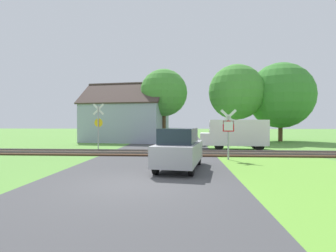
{
  "coord_description": "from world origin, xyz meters",
  "views": [
    {
      "loc": [
        1.63,
        -8.38,
        2.02
      ],
      "look_at": [
        0.5,
        9.43,
        1.8
      ],
      "focal_mm": 28.0,
      "sensor_mm": 36.0,
      "label": 1
    }
  ],
  "objects_px": {
    "stop_sign_near": "(228,130)",
    "parked_car": "(179,149)",
    "tree_far": "(281,96)",
    "tree_right": "(236,92)",
    "house": "(126,121)",
    "mail_truck": "(235,133)",
    "crossing_sign_far": "(98,123)",
    "tree_center": "(164,93)"
  },
  "relations": [
    {
      "from": "house",
      "to": "tree_center",
      "type": "xyz_separation_m",
      "value": [
        4.15,
        -0.7,
        2.95
      ]
    },
    {
      "from": "tree_center",
      "to": "tree_right",
      "type": "bearing_deg",
      "value": 7.36
    },
    {
      "from": "crossing_sign_far",
      "to": "house",
      "type": "distance_m",
      "value": 8.83
    },
    {
      "from": "mail_truck",
      "to": "tree_center",
      "type": "bearing_deg",
      "value": 43.77
    },
    {
      "from": "stop_sign_near",
      "to": "house",
      "type": "xyz_separation_m",
      "value": [
        -8.73,
        13.63,
        0.57
      ]
    },
    {
      "from": "tree_right",
      "to": "mail_truck",
      "type": "xyz_separation_m",
      "value": [
        -1.69,
        -8.29,
        -4.05
      ]
    },
    {
      "from": "house",
      "to": "parked_car",
      "type": "relative_size",
      "value": 2.24
    },
    {
      "from": "tree_center",
      "to": "crossing_sign_far",
      "type": "bearing_deg",
      "value": -117.68
    },
    {
      "from": "stop_sign_near",
      "to": "tree_far",
      "type": "distance_m",
      "value": 17.09
    },
    {
      "from": "mail_truck",
      "to": "tree_right",
      "type": "bearing_deg",
      "value": -7.26
    },
    {
      "from": "house",
      "to": "stop_sign_near",
      "type": "bearing_deg",
      "value": -49.32
    },
    {
      "from": "tree_center",
      "to": "mail_truck",
      "type": "distance_m",
      "value": 10.24
    },
    {
      "from": "tree_far",
      "to": "house",
      "type": "bearing_deg",
      "value": -176.3
    },
    {
      "from": "tree_right",
      "to": "mail_truck",
      "type": "distance_m",
      "value": 9.38
    },
    {
      "from": "stop_sign_near",
      "to": "tree_far",
      "type": "relative_size",
      "value": 0.32
    },
    {
      "from": "tree_center",
      "to": "stop_sign_near",
      "type": "bearing_deg",
      "value": -70.53
    },
    {
      "from": "parked_car",
      "to": "crossing_sign_far",
      "type": "bearing_deg",
      "value": 137.16
    },
    {
      "from": "house",
      "to": "parked_car",
      "type": "height_order",
      "value": "house"
    },
    {
      "from": "tree_center",
      "to": "tree_right",
      "type": "xyz_separation_m",
      "value": [
        7.71,
        1.0,
        0.14
      ]
    },
    {
      "from": "tree_far",
      "to": "mail_truck",
      "type": "distance_m",
      "value": 11.81
    },
    {
      "from": "tree_far",
      "to": "parked_car",
      "type": "distance_m",
      "value": 21.13
    },
    {
      "from": "stop_sign_near",
      "to": "tree_far",
      "type": "bearing_deg",
      "value": -112.72
    },
    {
      "from": "tree_far",
      "to": "tree_center",
      "type": "bearing_deg",
      "value": -171.94
    },
    {
      "from": "stop_sign_near",
      "to": "parked_car",
      "type": "relative_size",
      "value": 0.66
    },
    {
      "from": "house",
      "to": "mail_truck",
      "type": "relative_size",
      "value": 1.88
    },
    {
      "from": "tree_center",
      "to": "parked_car",
      "type": "xyz_separation_m",
      "value": [
        1.96,
        -16.02,
        -4.25
      ]
    },
    {
      "from": "stop_sign_near",
      "to": "parked_car",
      "type": "xyz_separation_m",
      "value": [
        -2.61,
        -3.09,
        -0.73
      ]
    },
    {
      "from": "stop_sign_near",
      "to": "mail_truck",
      "type": "xyz_separation_m",
      "value": [
        1.45,
        5.63,
        -0.38
      ]
    },
    {
      "from": "crossing_sign_far",
      "to": "house",
      "type": "relative_size",
      "value": 0.37
    },
    {
      "from": "tree_far",
      "to": "tree_right",
      "type": "xyz_separation_m",
      "value": [
        -4.88,
        -0.79,
        0.31
      ]
    },
    {
      "from": "stop_sign_near",
      "to": "parked_car",
      "type": "distance_m",
      "value": 4.11
    },
    {
      "from": "tree_far",
      "to": "tree_right",
      "type": "relative_size",
      "value": 1.03
    },
    {
      "from": "tree_center",
      "to": "tree_right",
      "type": "distance_m",
      "value": 7.77
    },
    {
      "from": "parked_car",
      "to": "mail_truck",
      "type": "bearing_deg",
      "value": 73.89
    },
    {
      "from": "house",
      "to": "tree_right",
      "type": "height_order",
      "value": "tree_right"
    },
    {
      "from": "tree_right",
      "to": "mail_truck",
      "type": "relative_size",
      "value": 1.64
    },
    {
      "from": "tree_far",
      "to": "tree_center",
      "type": "height_order",
      "value": "tree_far"
    },
    {
      "from": "crossing_sign_far",
      "to": "tree_far",
      "type": "relative_size",
      "value": 0.41
    },
    {
      "from": "tree_center",
      "to": "tree_far",
      "type": "bearing_deg",
      "value": 8.06
    },
    {
      "from": "crossing_sign_far",
      "to": "mail_truck",
      "type": "distance_m",
      "value": 10.35
    },
    {
      "from": "house",
      "to": "tree_right",
      "type": "bearing_deg",
      "value": 9.48
    },
    {
      "from": "stop_sign_near",
      "to": "mail_truck",
      "type": "bearing_deg",
      "value": -98.57
    }
  ]
}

